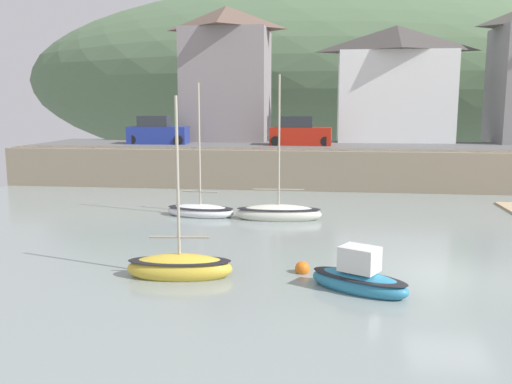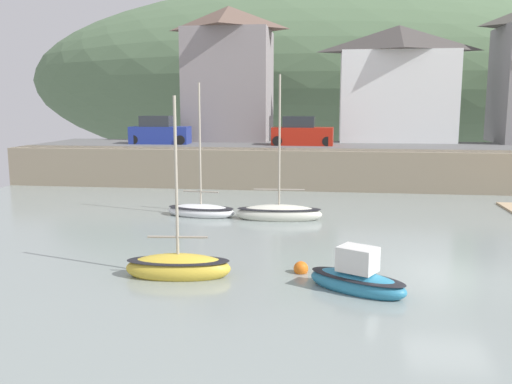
# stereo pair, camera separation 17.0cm
# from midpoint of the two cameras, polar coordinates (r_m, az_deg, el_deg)

# --- Properties ---
(quay_seawall) EXTENTS (48.00, 9.40, 2.40)m
(quay_seawall) POSITION_cam_midpoint_polar(r_m,az_deg,el_deg) (34.43, 13.50, 2.57)
(quay_seawall) COLOR gray
(quay_seawall) RESTS_ON ground
(hillside_backdrop) EXTENTS (80.00, 44.00, 22.94)m
(hillside_backdrop) POSITION_cam_midpoint_polar(r_m,az_deg,el_deg) (71.77, 8.54, 11.39)
(hillside_backdrop) COLOR #54704E
(hillside_backdrop) RESTS_ON ground
(waterfront_building_left) EXTENTS (6.56, 5.64, 9.97)m
(waterfront_building_left) POSITION_cam_midpoint_polar(r_m,az_deg,el_deg) (42.44, -3.18, 12.27)
(waterfront_building_left) COLOR gray
(waterfront_building_left) RESTS_ON ground
(waterfront_building_centre) EXTENTS (8.46, 4.41, 8.36)m
(waterfront_building_centre) POSITION_cam_midpoint_polar(r_m,az_deg,el_deg) (42.02, 14.17, 10.95)
(waterfront_building_centre) COLOR white
(waterfront_building_centre) RESTS_ON ground
(sailboat_blue_trim) EXTENTS (3.95, 1.44, 6.64)m
(sailboat_blue_trim) POSITION_cam_midpoint_polar(r_m,az_deg,el_deg) (24.74, 2.18, -2.18)
(sailboat_blue_trim) COLOR silver
(sailboat_blue_trim) RESTS_ON ground
(motorboat_with_cabin) EXTENTS (3.07, 2.36, 1.43)m
(motorboat_with_cabin) POSITION_cam_midpoint_polar(r_m,az_deg,el_deg) (15.72, 10.37, -8.89)
(motorboat_with_cabin) COLOR teal
(motorboat_with_cabin) RESTS_ON ground
(rowboat_small_beached) EXTENTS (3.41, 1.76, 6.28)m
(rowboat_small_beached) POSITION_cam_midpoint_polar(r_m,az_deg,el_deg) (25.62, -6.00, -1.91)
(rowboat_small_beached) COLOR white
(rowboat_small_beached) RESTS_ON ground
(sailboat_tall_mast) EXTENTS (3.29, 1.49, 5.62)m
(sailboat_tall_mast) POSITION_cam_midpoint_polar(r_m,az_deg,el_deg) (16.84, -8.25, -7.73)
(sailboat_tall_mast) COLOR gold
(sailboat_tall_mast) RESTS_ON ground
(parked_car_near_slipway) EXTENTS (4.16, 1.85, 1.95)m
(parked_car_near_slipway) POSITION_cam_midpoint_polar(r_m,az_deg,el_deg) (39.05, -10.36, 6.15)
(parked_car_near_slipway) COLOR navy
(parked_car_near_slipway) RESTS_ON ground
(parked_car_by_wall) EXTENTS (4.16, 1.84, 1.95)m
(parked_car_by_wall) POSITION_cam_midpoint_polar(r_m,az_deg,el_deg) (37.29, 4.49, 6.14)
(parked_car_by_wall) COLOR red
(parked_car_by_wall) RESTS_ON ground
(mooring_buoy) EXTENTS (0.46, 0.46, 0.46)m
(mooring_buoy) POSITION_cam_midpoint_polar(r_m,az_deg,el_deg) (17.15, 4.56, -7.95)
(mooring_buoy) COLOR orange
(mooring_buoy) RESTS_ON ground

